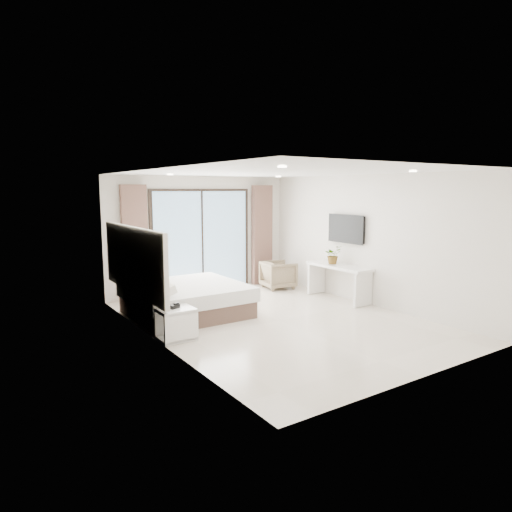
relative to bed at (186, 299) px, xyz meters
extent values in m
plane|color=beige|center=(1.26, -1.30, -0.31)|extent=(6.20, 6.20, 0.00)
cube|color=silver|center=(1.26, 1.80, 1.04)|extent=(4.60, 0.02, 2.70)
cube|color=silver|center=(1.26, -4.40, 1.04)|extent=(4.60, 0.02, 2.70)
cube|color=silver|center=(-1.04, -1.30, 1.04)|extent=(0.02, 6.20, 2.70)
cube|color=silver|center=(3.56, -1.30, 1.04)|extent=(0.02, 6.20, 2.70)
cube|color=white|center=(1.26, -1.30, 2.39)|extent=(4.60, 6.20, 0.02)
cube|color=silver|center=(-0.99, 0.00, 0.84)|extent=(0.08, 3.00, 1.20)
cube|color=black|center=(3.51, -0.72, 1.24)|extent=(0.06, 1.00, 0.58)
cube|color=black|center=(3.47, -0.72, 1.24)|extent=(0.02, 1.04, 0.62)
cube|color=black|center=(1.26, 1.77, 0.89)|extent=(2.56, 0.04, 2.42)
cube|color=#86B1D6|center=(1.26, 1.74, 0.89)|extent=(2.40, 0.01, 2.30)
cube|color=brown|center=(-0.39, 1.66, 0.94)|extent=(0.55, 0.14, 2.50)
cube|color=brown|center=(2.91, 1.66, 0.94)|extent=(0.55, 0.14, 2.50)
cylinder|color=white|center=(-0.04, -3.10, 2.37)|extent=(0.12, 0.12, 0.02)
cylinder|color=white|center=(2.56, -3.10, 2.37)|extent=(0.12, 0.12, 0.02)
cylinder|color=white|center=(-0.04, 0.50, 2.37)|extent=(0.12, 0.12, 0.02)
cylinder|color=white|center=(2.56, 0.50, 2.37)|extent=(0.12, 0.12, 0.02)
cube|color=brown|center=(0.02, 0.00, -0.15)|extent=(2.01, 1.91, 0.32)
cube|color=white|center=(0.02, 0.00, 0.15)|extent=(2.09, 1.99, 0.26)
cube|color=white|center=(-0.69, -0.65, 0.35)|extent=(0.28, 0.40, 0.14)
cube|color=white|center=(-0.69, -0.22, 0.35)|extent=(0.28, 0.40, 0.14)
cube|color=white|center=(-0.69, 0.22, 0.35)|extent=(0.28, 0.40, 0.14)
cube|color=white|center=(-0.69, 0.65, 0.35)|extent=(0.28, 0.40, 0.14)
cube|color=white|center=(-0.76, -1.27, 0.19)|extent=(0.56, 0.46, 0.05)
cube|color=white|center=(-0.76, -1.27, -0.28)|extent=(0.56, 0.46, 0.05)
cube|color=white|center=(-0.76, -1.47, -0.05)|extent=(0.56, 0.05, 0.46)
cube|color=white|center=(-0.76, -1.06, -0.05)|extent=(0.56, 0.05, 0.46)
cube|color=black|center=(-0.78, -1.23, 0.24)|extent=(0.21, 0.19, 0.06)
cube|color=white|center=(3.30, -0.72, 0.43)|extent=(0.50, 1.61, 0.06)
cube|color=white|center=(3.30, -1.44, 0.05)|extent=(0.48, 0.06, 0.71)
cube|color=white|center=(3.30, 0.00, 0.05)|extent=(0.48, 0.06, 0.71)
imported|color=#33662D|center=(3.30, -0.53, 0.62)|extent=(0.37, 0.41, 0.32)
imported|color=#8D7A5C|center=(2.91, 0.95, 0.06)|extent=(0.78, 0.81, 0.73)
camera|label=1|loc=(-3.60, -7.85, 2.08)|focal=32.00mm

